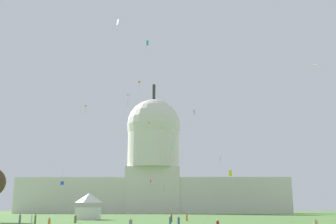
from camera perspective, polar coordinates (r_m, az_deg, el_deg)
The scene contains 26 objects.
capitol_building at distance 226.09m, azimuth -2.09°, elevation -8.02°, with size 146.21×30.16×72.68m.
event_tent at distance 104.67m, azimuth -11.12°, elevation -12.89°, with size 5.31×7.42×6.41m.
person_olive_edge_west at distance 81.25m, azimuth -12.92°, elevation -14.52°, with size 0.53×0.53×1.54m.
person_grey_back_left at distance 55.83m, azimuth -5.30°, elevation -15.49°, with size 0.64×0.64×1.48m.
person_denim_front_center at distance 67.14m, azimuth 1.51°, elevation -15.15°, with size 0.50×0.50×1.52m.
person_orange_edge_east at distance 92.07m, azimuth 2.66°, elevation -14.67°, with size 0.63×0.63×1.53m.
person_red_lawn_far_left at distance 84.98m, azimuth 0.49°, elevation -14.71°, with size 0.46×0.46×1.72m.
person_white_lawn_far_right at distance 86.72m, azimuth -18.66°, elevation -14.07°, with size 0.43×0.43×1.52m.
person_teal_near_tree_west at distance 63.17m, azimuth 0.30°, elevation -15.19°, with size 0.46×0.46×1.66m.
person_grey_back_center at distance 79.79m, azimuth -20.13°, elevation -13.99°, with size 0.45×0.45×1.78m.
person_olive_mid_left at distance 78.77m, azimuth -18.18°, elevation -14.17°, with size 0.39×0.39×1.73m.
kite_turquoise_high at distance 104.74m, azimuth -2.92°, elevation 9.61°, with size 0.55×0.44×2.78m.
kite_yellow_low at distance 165.96m, azimuth -14.57°, elevation -7.83°, with size 0.64×1.60×2.98m.
kite_green_low at distance 139.91m, azimuth -0.46°, elevation -10.16°, with size 0.40×1.02×3.09m.
kite_white_high at distance 104.96m, azimuth 19.75°, elevation 6.09°, with size 1.12×1.32×0.31m.
kite_violet_mid at distance 87.49m, azimuth 3.69°, elevation 0.00°, with size 0.43×0.89×1.09m.
kite_cyan_mid at distance 90.76m, azimuth 0.87°, elevation -3.51°, with size 1.30×1.64×3.32m.
kite_blue_low at distance 147.65m, azimuth -14.69°, elevation -9.68°, with size 1.42×1.42×1.29m.
kite_magenta_high at distance 135.72m, azimuth -5.71°, elevation 2.10°, with size 1.49×1.23×3.45m.
kite_orange_high at distance 151.57m, azimuth -4.06°, elevation 4.22°, with size 0.79×0.80×3.00m.
kite_lime_mid at distance 145.17m, azimuth 7.37°, elevation -6.56°, with size 0.38×0.95×2.52m.
kite_gold_high at distance 180.39m, azimuth -11.52°, elevation 0.83°, with size 0.90×0.94×4.06m.
kite_pink_mid at distance 137.64m, azimuth -2.65°, elevation -1.53°, with size 0.37×0.89×1.00m.
kite_red_low at distance 201.80m, azimuth -2.47°, elevation -9.70°, with size 0.82×0.96×2.89m.
kite_turquoise_high_b at distance 103.38m, azimuth -7.09°, elevation 12.44°, with size 0.66×1.08×1.48m.
kite_yellow_low_b at distance 99.02m, azimuth 8.76°, elevation -8.53°, with size 0.89×0.70×1.48m.
Camera 1 is at (5.57, -38.86, 2.74)m, focal length 43.29 mm.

